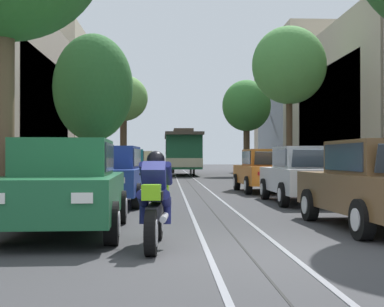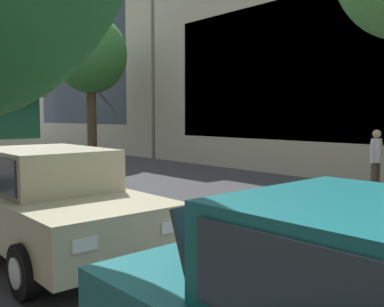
{
  "view_description": "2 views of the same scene",
  "coord_description": "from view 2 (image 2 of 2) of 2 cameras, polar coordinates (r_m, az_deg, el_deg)",
  "views": [
    {
      "loc": [
        -1.06,
        -7.26,
        1.27
      ],
      "look_at": [
        -0.19,
        12.79,
        1.42
      ],
      "focal_mm": 52.27,
      "sensor_mm": 36.0,
      "label": 1
    },
    {
      "loc": [
        -5.03,
        13.19,
        2.04
      ],
      "look_at": [
        1.66,
        21.09,
        1.18
      ],
      "focal_mm": 40.69,
      "sensor_mm": 36.0,
      "label": 2
    }
  ],
  "objects": [
    {
      "name": "trolley_track_rails",
      "position": [
        10.87,
        -12.01,
        -6.13
      ],
      "size": [
        1.14,
        57.22,
        0.01
      ],
      "color": "gray",
      "rests_on": "ground"
    },
    {
      "name": "parked_car_beige_fourth_left",
      "position": [
        6.82,
        -18.15,
        -5.97
      ],
      "size": [
        2.03,
        4.37,
        1.58
      ],
      "color": "#C1B28E",
      "rests_on": "ground"
    },
    {
      "name": "pedestrian_on_left_pavement",
      "position": [
        12.26,
        22.97,
        -0.6
      ],
      "size": [
        0.55,
        0.33,
        1.72
      ],
      "color": "#4C4233",
      "rests_on": "ground"
    },
    {
      "name": "ground_plane",
      "position": [
        8.47,
        -2.47,
        -9.19
      ],
      "size": [
        160.0,
        160.0,
        0.0
      ],
      "primitive_type": "plane",
      "color": "#38383A"
    },
    {
      "name": "building_facade_right",
      "position": [
        17.94,
        15.45,
        12.68
      ],
      "size": [
        4.96,
        48.92,
        10.93
      ],
      "color": "gray",
      "rests_on": "ground"
    },
    {
      "name": "street_tree_kerb_right_mid",
      "position": [
        20.84,
        -13.16,
        12.45
      ],
      "size": [
        3.4,
        3.1,
        6.72
      ],
      "color": "#4C3826",
      "rests_on": "ground"
    }
  ]
}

